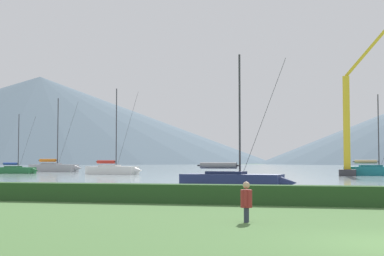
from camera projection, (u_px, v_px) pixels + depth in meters
name	position (u px, v px, depth m)	size (l,w,h in m)	color
harbor_water	(339.00, 168.00, 146.10)	(320.00, 246.00, 0.00)	#8C9EA3
hedge_line	(373.00, 196.00, 23.87)	(80.00, 1.20, 0.84)	#284C23
sailboat_slip_1	(16.00, 170.00, 82.93)	(6.69, 2.20, 8.52)	#236B38
sailboat_slip_4	(113.00, 169.00, 77.34)	(8.15, 3.33, 11.52)	white
sailboat_slip_5	(54.00, 167.00, 95.08)	(8.99, 2.85, 12.11)	#9E9EA3
sailboat_slip_6	(233.00, 180.00, 37.25)	(7.57, 3.00, 8.75)	navy
sailboat_slip_8	(375.00, 170.00, 71.52)	(8.34, 3.34, 10.09)	#19707A
person_seated_viewer	(246.00, 200.00, 17.88)	(0.36, 0.57, 1.25)	#2D3347
dock_crane	(349.00, 130.00, 70.26)	(6.45, 2.00, 18.43)	#333338
distant_hill_west_ridge	(39.00, 120.00, 372.77)	(299.97, 299.97, 55.86)	#4C6070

